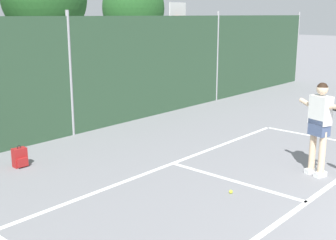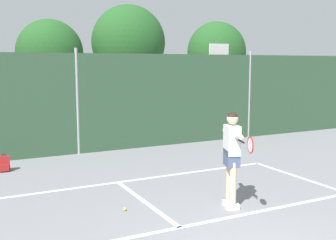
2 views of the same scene
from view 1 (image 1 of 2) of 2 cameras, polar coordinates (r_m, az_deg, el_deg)
The scene contains 5 objects.
chainlink_fence at distance 11.67m, azimuth -12.51°, elevation 5.44°, with size 26.09×0.09×3.22m.
basketball_hoop at distance 17.13m, azimuth 1.15°, elevation 10.82°, with size 0.90×0.67×3.55m.
tennis_player at distance 9.00m, azimuth 19.11°, elevation -0.10°, with size 0.43×1.41×1.85m.
tennis_ball at distance 8.04m, azimuth 8.13°, elevation -9.17°, with size 0.07×0.07×0.07m, color #CCE033.
backpack_red at distance 9.75m, azimuth -18.59°, elevation -4.66°, with size 0.29×0.25×0.46m.
Camera 1 is at (-6.78, -0.37, 3.11)m, focal length 47.13 mm.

